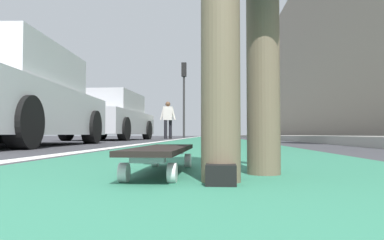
% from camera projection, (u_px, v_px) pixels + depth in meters
% --- Properties ---
extents(ground_plane, '(80.00, 80.00, 0.00)m').
position_uv_depth(ground_plane, '(212.00, 140.00, 10.47)').
color(ground_plane, '#38383D').
extents(bike_lane_paint, '(56.00, 2.18, 0.00)m').
position_uv_depth(bike_lane_paint, '(213.00, 137.00, 24.44)').
color(bike_lane_paint, '#2D7256').
rests_on(bike_lane_paint, ground).
extents(lane_stripe_white, '(52.00, 0.16, 0.01)m').
position_uv_depth(lane_stripe_white, '(191.00, 138.00, 20.52)').
color(lane_stripe_white, silver).
rests_on(lane_stripe_white, ground).
extents(sidewalk_curb, '(52.00, 3.20, 0.14)m').
position_uv_depth(sidewalk_curb, '(284.00, 137.00, 18.24)').
color(sidewalk_curb, '#9E9B93').
rests_on(sidewalk_curb, ground).
extents(building_facade, '(40.00, 1.20, 10.53)m').
position_uv_depth(building_facade, '(316.00, 52.00, 22.28)').
color(building_facade, gray).
rests_on(building_facade, ground).
extents(skateboard, '(0.84, 0.22, 0.11)m').
position_uv_depth(skateboard, '(162.00, 152.00, 1.55)').
color(skateboard, white).
rests_on(skateboard, ground).
extents(parked_car_near, '(4.31, 2.11, 1.47)m').
position_uv_depth(parked_car_near, '(7.00, 99.00, 5.36)').
color(parked_car_near, silver).
rests_on(parked_car_near, ground).
extents(parked_car_mid, '(4.60, 2.05, 1.49)m').
position_uv_depth(parked_car_mid, '(111.00, 117.00, 11.42)').
color(parked_car_mid, '#B7B7BC').
rests_on(parked_car_mid, ground).
extents(traffic_light, '(0.33, 0.28, 4.31)m').
position_uv_depth(traffic_light, '(184.00, 86.00, 20.70)').
color(traffic_light, '#2D2D2D').
rests_on(traffic_light, ground).
extents(pedestrian_distant, '(0.43, 0.67, 1.54)m').
position_uv_depth(pedestrian_distant, '(168.00, 117.00, 14.92)').
color(pedestrian_distant, black).
rests_on(pedestrian_distant, ground).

